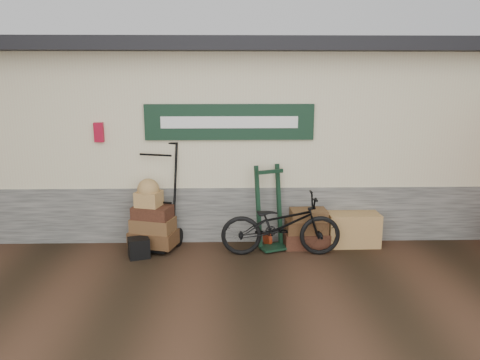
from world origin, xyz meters
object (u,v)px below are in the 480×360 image
at_px(green_barrow, 270,208).
at_px(bicycle, 281,221).
at_px(porter_trolley, 157,195).
at_px(black_trunk, 139,248).
at_px(suitcase_stack, 306,228).
at_px(wicker_hamper, 352,228).

xyz_separation_m(green_barrow, bicycle, (0.14, -0.29, -0.13)).
relative_size(porter_trolley, black_trunk, 5.62).
relative_size(suitcase_stack, bicycle, 0.39).
relative_size(suitcase_stack, wicker_hamper, 0.86).
bearing_deg(porter_trolley, bicycle, 3.60).
bearing_deg(bicycle, suitcase_stack, -52.40).
xyz_separation_m(suitcase_stack, bicycle, (-0.44, -0.33, 0.21)).
relative_size(porter_trolley, wicker_hamper, 2.07).
bearing_deg(black_trunk, bicycle, 1.84).
relative_size(porter_trolley, bicycle, 0.93).
height_order(green_barrow, bicycle, green_barrow).
distance_m(suitcase_stack, black_trunk, 2.60).
height_order(wicker_hamper, bicycle, bicycle).
height_order(green_barrow, black_trunk, green_barrow).
distance_m(wicker_hamper, bicycle, 1.29).
height_order(porter_trolley, suitcase_stack, porter_trolley).
xyz_separation_m(porter_trolley, suitcase_stack, (2.34, -0.09, -0.53)).
bearing_deg(wicker_hamper, bicycle, -160.45).
distance_m(porter_trolley, wicker_hamper, 3.14).
bearing_deg(black_trunk, wicker_hamper, 8.46).
bearing_deg(bicycle, black_trunk, 92.62).
xyz_separation_m(green_barrow, suitcase_stack, (0.58, 0.04, -0.34)).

